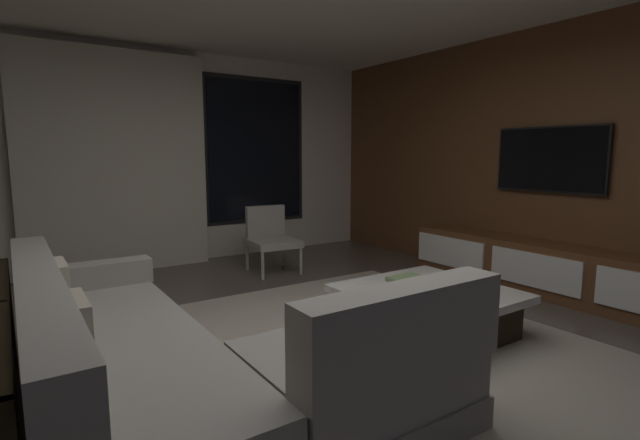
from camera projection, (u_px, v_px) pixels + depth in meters
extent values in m
plane|color=#564C44|center=(323.00, 368.00, 3.08)|extent=(9.20, 9.20, 0.00)
cube|color=silver|center=(160.00, 158.00, 5.90)|extent=(6.60, 0.12, 2.70)
cube|color=black|center=(255.00, 151.00, 6.55)|extent=(1.52, 0.02, 2.02)
cube|color=black|center=(256.00, 151.00, 6.53)|extent=(1.40, 0.03, 1.90)
cube|color=beige|center=(117.00, 163.00, 5.45)|extent=(2.10, 0.12, 2.60)
cube|color=brown|center=(580.00, 160.00, 4.58)|extent=(0.12, 7.80, 2.70)
cube|color=#ADA391|center=(373.00, 360.00, 3.19)|extent=(3.20, 3.80, 0.01)
cube|color=gray|center=(123.00, 395.00, 2.56)|extent=(0.90, 2.50, 0.18)
cube|color=#9E9991|center=(121.00, 359.00, 2.53)|extent=(0.86, 2.42, 0.24)
cube|color=#9E9991|center=(41.00, 314.00, 2.29)|extent=(0.20, 2.50, 0.40)
cube|color=#9E9991|center=(87.00, 276.00, 3.44)|extent=(0.90, 0.20, 0.18)
cube|color=gray|center=(354.00, 406.00, 2.44)|extent=(1.10, 0.90, 0.18)
cube|color=#9E9991|center=(354.00, 369.00, 2.41)|extent=(1.07, 0.86, 0.24)
cube|color=#9E9991|center=(403.00, 330.00, 2.08)|extent=(1.10, 0.20, 0.40)
cube|color=beige|center=(59.00, 291.00, 2.81)|extent=(0.10, 0.36, 0.36)
cube|color=#B2A893|center=(77.00, 336.00, 2.12)|extent=(0.10, 0.36, 0.36)
cube|color=black|center=(427.00, 316.00, 3.64)|extent=(1.00, 1.00, 0.30)
cube|color=white|center=(428.00, 293.00, 3.62)|extent=(1.16, 1.16, 0.06)
cube|color=#3F4979|center=(407.00, 289.00, 3.59)|extent=(0.27, 0.17, 0.03)
cube|color=slate|center=(405.00, 285.00, 3.60)|extent=(0.23, 0.21, 0.03)
cube|color=beige|center=(406.00, 282.00, 3.59)|extent=(0.23, 0.19, 0.02)
cube|color=#6D8455|center=(406.00, 278.00, 3.58)|extent=(0.27, 0.16, 0.03)
cylinder|color=#B2ADA0|center=(301.00, 260.00, 5.46)|extent=(0.04, 0.04, 0.36)
cylinder|color=#B2ADA0|center=(263.00, 264.00, 5.23)|extent=(0.04, 0.04, 0.36)
cylinder|color=#B2ADA0|center=(283.00, 252.00, 5.89)|extent=(0.04, 0.04, 0.36)
cylinder|color=#B2ADA0|center=(247.00, 256.00, 5.66)|extent=(0.04, 0.04, 0.36)
cube|color=#9E9991|center=(273.00, 243.00, 5.54)|extent=(0.59, 0.61, 0.08)
cube|color=#9E9991|center=(265.00, 221.00, 5.71)|extent=(0.49, 0.12, 0.38)
cube|color=brown|center=(547.00, 270.00, 4.66)|extent=(0.44, 3.10, 0.52)
cube|color=white|center=(534.00, 270.00, 4.53)|extent=(0.02, 0.93, 0.33)
cube|color=white|center=(449.00, 252.00, 5.38)|extent=(0.02, 0.93, 0.33)
cube|color=black|center=(639.00, 307.00, 3.95)|extent=(0.33, 0.68, 0.19)
cube|color=#7E4180|center=(628.00, 304.00, 4.02)|extent=(0.03, 0.04, 0.18)
cube|color=#AB5863|center=(606.00, 300.00, 4.17)|extent=(0.03, 0.04, 0.17)
cube|color=black|center=(550.00, 159.00, 4.73)|extent=(0.04, 1.15, 0.66)
cube|color=black|center=(549.00, 159.00, 4.72)|extent=(0.05, 1.11, 0.62)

